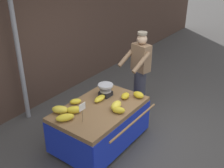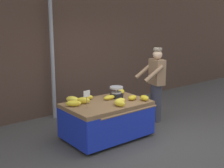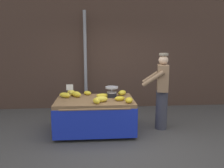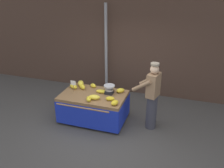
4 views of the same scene
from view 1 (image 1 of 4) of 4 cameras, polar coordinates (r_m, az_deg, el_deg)
The scene contains 17 objects.
ground_plane at distance 5.31m, azimuth 6.28°, elevation -10.97°, with size 60.00×60.00×0.00m, color #423F3D.
back_wall at distance 6.06m, azimuth -15.43°, elevation 15.09°, with size 16.00×0.24×4.22m, color #473328.
street_pole at distance 5.52m, azimuth -18.85°, elevation 5.95°, with size 0.09×0.09×2.82m, color gray.
banana_cart at distance 4.88m, azimuth -2.48°, elevation -6.84°, with size 1.68×1.26×0.74m.
weighing_scale at distance 5.06m, azimuth -1.35°, elevation -1.28°, with size 0.28×0.28×0.23m.
price_sign at distance 4.27m, azimuth -6.21°, elevation -5.13°, with size 0.14×0.01×0.34m.
banana_bunch_0 at distance 4.88m, azimuth -7.60°, elevation -3.61°, with size 0.12×0.20×0.09m, color yellow.
banana_bunch_1 at distance 4.61m, azimuth -7.92°, elevation -5.35°, with size 0.12×0.27×0.13m, color yellow.
banana_bunch_2 at distance 4.94m, azimuth -2.52°, elevation -3.00°, with size 0.13×0.30×0.09m, color yellow.
banana_bunch_3 at distance 4.65m, azimuth -10.71°, elevation -5.26°, with size 0.16×0.29×0.13m, color yellow.
banana_bunch_4 at distance 4.57m, azimuth 1.39°, elevation -5.46°, with size 0.11×0.21×0.11m, color yellow.
banana_bunch_5 at distance 4.70m, azimuth 0.87°, elevation -4.46°, with size 0.15×0.28×0.12m, color yellow.
banana_bunch_6 at distance 4.45m, azimuth -9.75°, elevation -6.88°, with size 0.14×0.30×0.11m, color yellow.
banana_bunch_7 at distance 5.34m, azimuth -0.98°, elevation -0.40°, with size 0.14×0.23×0.12m, color yellow.
banana_bunch_8 at distance 5.01m, azimuth 2.78°, elevation -2.48°, with size 0.14×0.21×0.10m, color gold.
banana_bunch_9 at distance 5.05m, azimuth 5.53°, elevation -2.25°, with size 0.15×0.22×0.11m, color gold.
vendor_person at distance 5.85m, azimuth 5.84°, elevation 2.73°, with size 0.65×0.61×1.71m.
Camera 1 is at (-3.71, -2.02, 3.22)m, focal length 43.95 mm.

